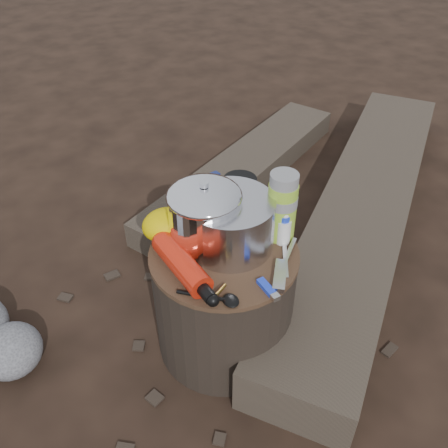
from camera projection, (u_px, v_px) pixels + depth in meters
name	position (u px, v px, depth m)	size (l,w,h in m)	color
ground	(224.00, 340.00, 1.59)	(60.00, 60.00, 0.00)	black
stump	(224.00, 300.00, 1.47)	(0.41, 0.41, 0.38)	black
log_main	(364.00, 210.00, 2.00)	(0.33, 1.97, 0.17)	#362E25
log_small	(244.00, 170.00, 2.28)	(0.24, 1.33, 0.11)	#362E25
foil_windscreen	(230.00, 223.00, 1.33)	(0.24, 0.24, 0.15)	silver
camping_pot	(205.00, 216.00, 1.32)	(0.20, 0.20, 0.20)	silver
fuel_bottle	(182.00, 264.00, 1.26)	(0.07, 0.27, 0.07)	red
thermos	(282.00, 207.00, 1.34)	(0.08, 0.08, 0.20)	#8CBA2D
travel_mug	(240.00, 199.00, 1.43)	(0.09, 0.09, 0.14)	black
stuff_sack	(166.00, 225.00, 1.37)	(0.13, 0.11, 0.09)	#D4B400
food_pouch	(205.00, 198.00, 1.44)	(0.10, 0.02, 0.13)	navy
lighter	(266.00, 287.00, 1.24)	(0.02, 0.08, 0.01)	blue
multitool	(280.00, 276.00, 1.27)	(0.03, 0.11, 0.02)	silver
pot_grabber	(285.00, 258.00, 1.32)	(0.04, 0.14, 0.01)	silver
spork	(203.00, 296.00, 1.21)	(0.03, 0.15, 0.01)	black
squeeze_bottle	(284.00, 228.00, 1.35)	(0.04, 0.04, 0.10)	silver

